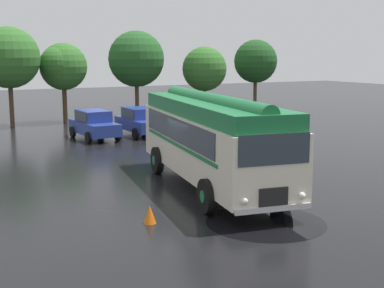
{
  "coord_description": "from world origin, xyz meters",
  "views": [
    {
      "loc": [
        -9.45,
        -17.0,
        4.88
      ],
      "look_at": [
        0.26,
        1.24,
        1.4
      ],
      "focal_mm": 50.0,
      "sensor_mm": 36.0,
      "label": 1
    }
  ],
  "objects_px": {
    "car_near_left": "(94,124)",
    "traffic_cone": "(150,214)",
    "car_mid_left": "(140,121)",
    "vintage_bus": "(211,137)"
  },
  "relations": [
    {
      "from": "car_near_left",
      "to": "car_mid_left",
      "type": "bearing_deg",
      "value": 2.69
    },
    {
      "from": "car_mid_left",
      "to": "car_near_left",
      "type": "bearing_deg",
      "value": -177.31
    },
    {
      "from": "vintage_bus",
      "to": "car_mid_left",
      "type": "xyz_separation_m",
      "value": [
        2.67,
        13.29,
        -1.05
      ]
    },
    {
      "from": "car_mid_left",
      "to": "traffic_cone",
      "type": "height_order",
      "value": "car_mid_left"
    },
    {
      "from": "vintage_bus",
      "to": "traffic_cone",
      "type": "height_order",
      "value": "vintage_bus"
    },
    {
      "from": "car_mid_left",
      "to": "traffic_cone",
      "type": "xyz_separation_m",
      "value": [
        -6.41,
        -16.19,
        -0.57
      ]
    },
    {
      "from": "car_near_left",
      "to": "traffic_cone",
      "type": "relative_size",
      "value": 7.81
    },
    {
      "from": "car_near_left",
      "to": "traffic_cone",
      "type": "distance_m",
      "value": 16.44
    },
    {
      "from": "car_mid_left",
      "to": "vintage_bus",
      "type": "bearing_deg",
      "value": -101.38
    },
    {
      "from": "traffic_cone",
      "to": "vintage_bus",
      "type": "bearing_deg",
      "value": 37.82
    }
  ]
}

